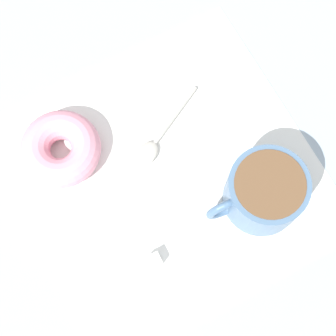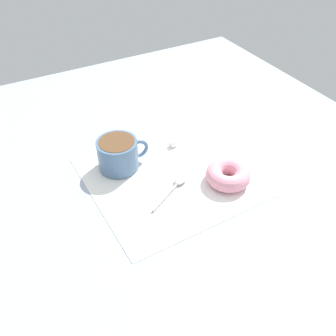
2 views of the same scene
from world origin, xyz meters
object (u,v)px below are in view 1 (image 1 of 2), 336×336
Objects in this scene: donut at (61,149)px; spoon at (154,143)px; coffee_cup at (264,192)px; sugar_cube at (154,260)px.

donut reaches higher than spoon.
coffee_cup reaches higher than sugar_cube.
coffee_cup is 14.89cm from spoon.
donut is 11.42cm from spoon.
coffee_cup reaches higher than donut.
sugar_cube is at bearing 103.48° from donut.
coffee_cup is at bearing 139.16° from donut.
spoon is at bearing -116.70° from sugar_cube.
spoon is 14.47cm from sugar_cube.
donut is (18.67, -16.14, -1.86)cm from coffee_cup.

